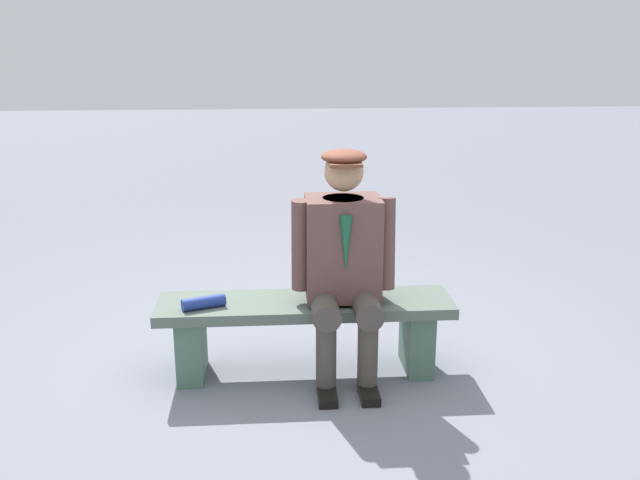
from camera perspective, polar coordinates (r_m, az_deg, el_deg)
name	(u,v)px	position (r m, az deg, el deg)	size (l,w,h in m)	color
ground_plane	(306,371)	(4.15, -1.17, -10.51)	(30.00, 30.00, 0.00)	slate
bench	(305,323)	(4.02, -1.19, -6.68)	(1.65, 0.40, 0.44)	#556459
seated_man	(344,258)	(3.85, 1.92, -1.43)	(0.58, 0.59, 1.28)	brown
rolled_magazine	(204,302)	(3.90, -9.35, -4.98)	(0.07, 0.07, 0.24)	navy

